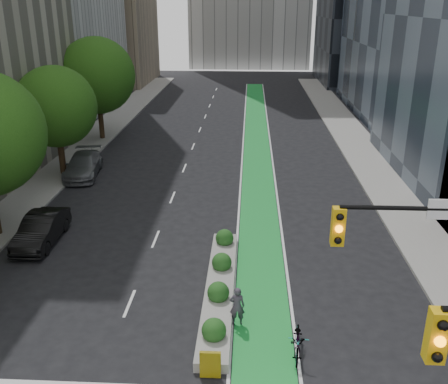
# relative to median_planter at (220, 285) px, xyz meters

# --- Properties ---
(sidewalk_left) EXTENTS (3.60, 90.00, 0.15)m
(sidewalk_left) POSITION_rel_median_planter_xyz_m (-13.00, 17.96, -0.30)
(sidewalk_left) COLOR gray
(sidewalk_left) RESTS_ON ground
(sidewalk_right) EXTENTS (3.60, 90.00, 0.15)m
(sidewalk_right) POSITION_rel_median_planter_xyz_m (10.60, 17.96, -0.30)
(sidewalk_right) COLOR gray
(sidewalk_right) RESTS_ON ground
(bike_lane_paint) EXTENTS (2.20, 70.00, 0.01)m
(bike_lane_paint) POSITION_rel_median_planter_xyz_m (1.80, 22.96, -0.37)
(bike_lane_paint) COLOR green
(bike_lane_paint) RESTS_ON ground
(tree_midfar) EXTENTS (5.60, 5.60, 7.76)m
(tree_midfar) POSITION_rel_median_planter_xyz_m (-12.20, 14.96, 4.57)
(tree_midfar) COLOR black
(tree_midfar) RESTS_ON ground
(tree_far) EXTENTS (6.60, 6.60, 9.00)m
(tree_far) POSITION_rel_median_planter_xyz_m (-12.20, 24.96, 5.32)
(tree_far) COLOR black
(tree_far) RESTS_ON ground
(median_planter) EXTENTS (1.20, 10.26, 1.10)m
(median_planter) POSITION_rel_median_planter_xyz_m (0.00, 0.00, 0.00)
(median_planter) COLOR gray
(median_planter) RESTS_ON ground
(bicycle) EXTENTS (0.90, 2.07, 1.06)m
(bicycle) POSITION_rel_median_planter_xyz_m (3.00, -3.83, 0.16)
(bicycle) COLOR gray
(bicycle) RESTS_ON ground
(cyclist) EXTENTS (0.60, 0.40, 1.62)m
(cyclist) POSITION_rel_median_planter_xyz_m (0.80, -2.19, 0.44)
(cyclist) COLOR #3C3742
(cyclist) RESTS_ON ground
(parked_car_left_mid) EXTENTS (1.68, 4.64, 1.52)m
(parked_car_left_mid) POSITION_rel_median_planter_xyz_m (-9.47, 4.24, 0.39)
(parked_car_left_mid) COLOR black
(parked_car_left_mid) RESTS_ON ground
(parked_car_left_far) EXTENTS (2.87, 5.63, 1.57)m
(parked_car_left_far) POSITION_rel_median_planter_xyz_m (-10.70, 14.89, 0.41)
(parked_car_left_far) COLOR slate
(parked_car_left_far) RESTS_ON ground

